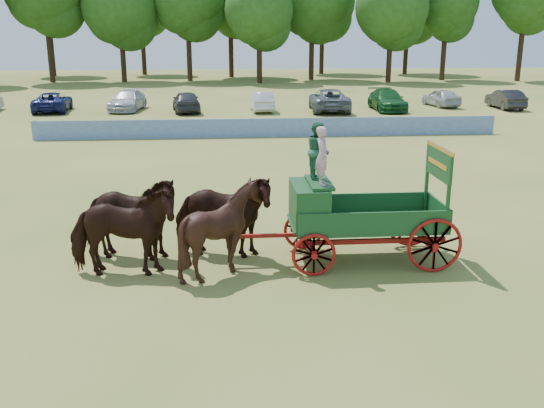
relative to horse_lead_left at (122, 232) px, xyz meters
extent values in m
plane|color=#9D8547|center=(6.14, 1.68, -1.13)|extent=(160.00, 160.00, 0.00)
imported|color=black|center=(0.00, 0.00, 0.00)|extent=(2.74, 1.36, 2.27)
imported|color=black|center=(0.00, 1.10, 0.00)|extent=(2.87, 1.70, 2.27)
imported|color=black|center=(2.40, 0.00, 0.00)|extent=(2.17, 1.96, 2.27)
imported|color=black|center=(2.40, 1.10, 0.00)|extent=(2.88, 1.75, 2.27)
cube|color=maroon|center=(4.60, 0.55, -0.53)|extent=(0.12, 2.00, 0.12)
cube|color=maroon|center=(7.60, 0.55, -0.53)|extent=(0.12, 2.00, 0.12)
cube|color=maroon|center=(6.10, 0.00, -0.41)|extent=(3.80, 0.10, 0.12)
cube|color=maroon|center=(6.10, 1.10, -0.41)|extent=(3.80, 0.10, 0.12)
cube|color=maroon|center=(3.70, 0.55, -0.38)|extent=(2.80, 0.09, 0.09)
cube|color=#174520|center=(6.10, 0.55, -0.13)|extent=(3.80, 1.80, 0.10)
cube|color=#174520|center=(6.10, -0.33, 0.17)|extent=(3.80, 0.06, 0.55)
cube|color=#174520|center=(6.10, 1.43, 0.17)|extent=(3.80, 0.06, 0.55)
cube|color=#174520|center=(7.98, 0.55, 0.17)|extent=(0.06, 1.80, 0.55)
cube|color=#174520|center=(4.60, 0.55, 0.42)|extent=(0.85, 1.70, 1.05)
cube|color=#174520|center=(4.85, 0.55, 0.99)|extent=(0.55, 1.50, 0.08)
cube|color=#174520|center=(4.22, 0.55, 0.22)|extent=(0.10, 1.60, 0.65)
cube|color=#174520|center=(4.40, 0.55, -0.08)|extent=(0.55, 1.60, 0.06)
cube|color=#174520|center=(7.90, -0.25, 0.82)|extent=(0.08, 0.08, 1.80)
cube|color=#174520|center=(7.90, 1.35, 0.82)|extent=(0.08, 0.08, 1.80)
cube|color=#174520|center=(7.90, 0.55, 1.42)|extent=(0.07, 1.75, 0.75)
cube|color=gold|center=(7.90, 0.55, 1.82)|extent=(0.08, 1.80, 0.09)
cube|color=gold|center=(7.86, 0.55, 1.42)|extent=(0.02, 1.30, 0.12)
torus|color=maroon|center=(4.60, -0.40, -0.58)|extent=(1.09, 0.09, 1.09)
torus|color=maroon|center=(4.60, 1.50, -0.58)|extent=(1.09, 0.09, 1.09)
torus|color=maroon|center=(7.60, -0.40, -0.43)|extent=(1.39, 0.09, 1.39)
torus|color=maroon|center=(7.60, 1.50, -0.43)|extent=(1.39, 0.09, 1.39)
imported|color=#C496AB|center=(4.85, 0.20, 1.74)|extent=(0.34, 0.52, 1.43)
imported|color=#24613D|center=(4.85, 0.90, 1.74)|extent=(0.54, 0.70, 1.44)
cube|color=#1B4592|center=(5.14, 19.68, -0.61)|extent=(26.00, 0.08, 1.05)
imported|color=navy|center=(-9.95, 32.12, -0.43)|extent=(2.78, 5.26, 1.41)
imported|color=silver|center=(-4.52, 32.24, -0.40)|extent=(2.62, 5.26, 1.47)
imported|color=#333338|center=(-0.09, 30.94, -0.36)|extent=(2.40, 4.76, 1.55)
imported|color=silver|center=(5.46, 31.00, -0.43)|extent=(1.63, 4.33, 1.41)
imported|color=slate|center=(10.43, 30.65, -0.32)|extent=(3.12, 6.07, 1.64)
imported|color=#144C1E|center=(14.84, 30.71, -0.37)|extent=(2.26, 5.33, 1.54)
imported|color=#B2B2B7|center=(19.73, 32.76, -0.44)|extent=(2.20, 4.29, 1.40)
imported|color=#262628|center=(24.14, 30.98, -0.41)|extent=(1.64, 4.44, 1.45)
cylinder|color=#382314|center=(-16.83, 58.79, 1.71)|extent=(0.60, 0.60, 5.69)
cylinder|color=#382314|center=(-8.71, 58.96, 1.16)|extent=(0.60, 0.60, 4.58)
sphere|color=#224612|center=(-8.71, 58.96, 7.31)|extent=(8.61, 8.61, 8.61)
cylinder|color=#382314|center=(-1.15, 59.69, 1.47)|extent=(0.60, 0.60, 5.21)
cylinder|color=#382314|center=(6.87, 55.83, 1.03)|extent=(0.60, 0.60, 4.32)
sphere|color=#224612|center=(6.87, 55.83, 6.82)|extent=(7.57, 7.57, 7.57)
cylinder|color=#382314|center=(13.40, 60.01, 1.43)|extent=(0.60, 0.60, 5.12)
cylinder|color=#382314|center=(21.74, 55.72, 1.10)|extent=(0.60, 0.60, 4.48)
sphere|color=#224612|center=(21.74, 55.72, 7.11)|extent=(8.18, 8.18, 8.18)
cylinder|color=#382314|center=(29.05, 58.32, 1.29)|extent=(0.60, 0.60, 4.85)
sphere|color=#224612|center=(29.05, 58.32, 7.80)|extent=(7.21, 7.21, 7.21)
cylinder|color=#382314|center=(37.42, 56.10, 1.68)|extent=(0.60, 0.60, 5.64)
cylinder|color=#382314|center=(-19.39, 69.36, 1.76)|extent=(0.60, 0.60, 5.79)
cylinder|color=#382314|center=(-7.75, 70.56, 1.54)|extent=(0.60, 0.60, 5.35)
cylinder|color=#382314|center=(3.86, 65.04, 1.60)|extent=(0.60, 0.60, 5.46)
cylinder|color=#382314|center=(16.32, 70.24, 1.42)|extent=(0.60, 0.60, 5.11)
sphere|color=#224612|center=(16.32, 70.24, 8.29)|extent=(8.63, 8.63, 8.63)
cylinder|color=#382314|center=(27.67, 68.92, 1.44)|extent=(0.60, 0.60, 5.15)
sphere|color=#224612|center=(27.67, 68.92, 8.36)|extent=(9.71, 9.71, 9.71)
camera|label=1|loc=(2.44, -14.03, 4.66)|focal=40.00mm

